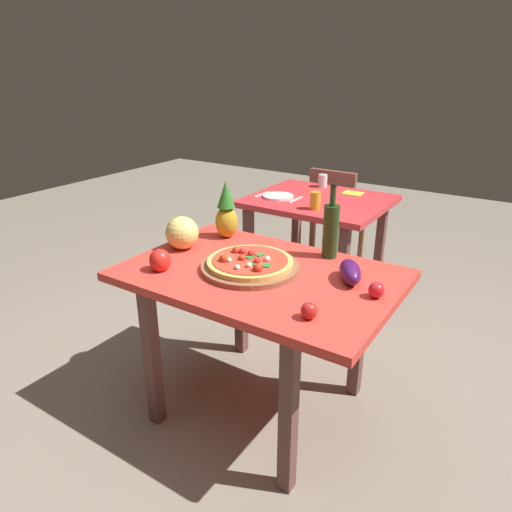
% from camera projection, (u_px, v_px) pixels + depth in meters
% --- Properties ---
extents(ground_plane, '(10.00, 10.00, 0.00)m').
position_uv_depth(ground_plane, '(260.00, 405.00, 2.42)').
color(ground_plane, gray).
extents(display_table, '(1.24, 0.83, 0.76)m').
position_uv_depth(display_table, '(260.00, 290.00, 2.17)').
color(display_table, brown).
rests_on(display_table, ground_plane).
extents(background_table, '(0.95, 0.82, 0.76)m').
position_uv_depth(background_table, '(318.00, 214.00, 3.35)').
color(background_table, brown).
rests_on(background_table, ground_plane).
extents(dining_chair, '(0.40, 0.40, 0.85)m').
position_uv_depth(dining_chair, '(336.00, 211.00, 3.98)').
color(dining_chair, brown).
rests_on(dining_chair, ground_plane).
extents(pizza_board, '(0.46, 0.46, 0.02)m').
position_uv_depth(pizza_board, '(250.00, 267.00, 2.15)').
color(pizza_board, brown).
rests_on(pizza_board, display_table).
extents(pizza, '(0.40, 0.40, 0.06)m').
position_uv_depth(pizza, '(249.00, 262.00, 2.14)').
color(pizza, '#E8AD54').
rests_on(pizza, pizza_board).
extents(wine_bottle, '(0.08, 0.08, 0.37)m').
position_uv_depth(wine_bottle, '(331.00, 230.00, 2.25)').
color(wine_bottle, '#203814').
rests_on(wine_bottle, display_table).
extents(pineapple_left, '(0.12, 0.12, 0.31)m').
position_uv_depth(pineapple_left, '(226.00, 213.00, 2.51)').
color(pineapple_left, '#AF8D21').
rests_on(pineapple_left, display_table).
extents(melon, '(0.17, 0.17, 0.17)m').
position_uv_depth(melon, '(182.00, 233.00, 2.37)').
color(melon, '#E5D06B').
rests_on(melon, display_table).
extents(bell_pepper, '(0.10, 0.10, 0.11)m').
position_uv_depth(bell_pepper, '(160.00, 260.00, 2.13)').
color(bell_pepper, red).
rests_on(bell_pepper, display_table).
extents(eggplant, '(0.18, 0.22, 0.09)m').
position_uv_depth(eggplant, '(350.00, 272.00, 2.02)').
color(eggplant, '#45144F').
rests_on(eggplant, display_table).
extents(tomato_beside_pepper, '(0.06, 0.06, 0.06)m').
position_uv_depth(tomato_beside_pepper, '(309.00, 311.00, 1.73)').
color(tomato_beside_pepper, red).
rests_on(tomato_beside_pepper, display_table).
extents(tomato_at_corner, '(0.07, 0.07, 0.07)m').
position_uv_depth(tomato_at_corner, '(376.00, 290.00, 1.88)').
color(tomato_at_corner, red).
rests_on(tomato_at_corner, display_table).
extents(drinking_glass_juice, '(0.07, 0.07, 0.12)m').
position_uv_depth(drinking_glass_juice, '(315.00, 201.00, 3.04)').
color(drinking_glass_juice, orange).
rests_on(drinking_glass_juice, background_table).
extents(drinking_glass_water, '(0.07, 0.07, 0.10)m').
position_uv_depth(drinking_glass_water, '(323.00, 181.00, 3.60)').
color(drinking_glass_water, silver).
rests_on(drinking_glass_water, background_table).
extents(dinner_plate, '(0.22, 0.22, 0.02)m').
position_uv_depth(dinner_plate, '(278.00, 196.00, 3.33)').
color(dinner_plate, white).
rests_on(dinner_plate, background_table).
extents(fork_utensil, '(0.03, 0.18, 0.01)m').
position_uv_depth(fork_utensil, '(262.00, 194.00, 3.40)').
color(fork_utensil, silver).
rests_on(fork_utensil, background_table).
extents(knife_utensil, '(0.02, 0.18, 0.01)m').
position_uv_depth(knife_utensil, '(295.00, 200.00, 3.26)').
color(knife_utensil, silver).
rests_on(knife_utensil, background_table).
extents(napkin_folded, '(0.15, 0.13, 0.01)m').
position_uv_depth(napkin_folded, '(353.00, 193.00, 3.43)').
color(napkin_folded, yellow).
rests_on(napkin_folded, background_table).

